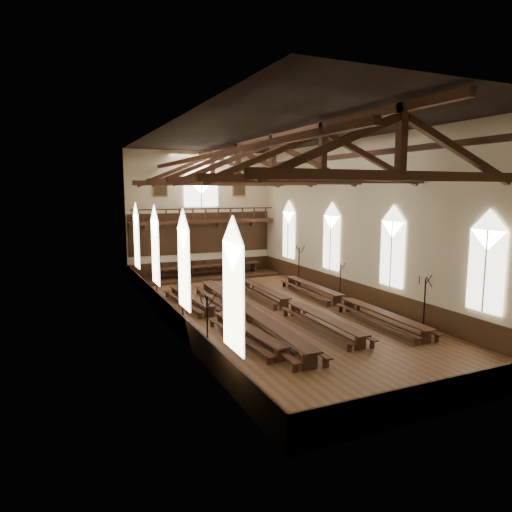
# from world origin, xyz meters

# --- Properties ---
(ground) EXTENTS (26.00, 26.00, 0.00)m
(ground) POSITION_xyz_m (0.00, 0.00, 0.00)
(ground) COLOR brown
(ground) RESTS_ON ground
(room_walls) EXTENTS (26.00, 26.00, 26.00)m
(room_walls) POSITION_xyz_m (0.00, 0.00, 6.46)
(room_walls) COLOR #C1B492
(room_walls) RESTS_ON ground
(wainscot_band) EXTENTS (12.00, 26.00, 1.20)m
(wainscot_band) POSITION_xyz_m (0.00, 0.00, 0.60)
(wainscot_band) COLOR #392211
(wainscot_band) RESTS_ON ground
(side_windows) EXTENTS (11.85, 19.80, 4.50)m
(side_windows) POSITION_xyz_m (-0.00, -0.00, 3.74)
(side_windows) COLOR white
(side_windows) RESTS_ON room_walls
(end_window) EXTENTS (2.80, 0.12, 3.80)m
(end_window) POSITION_xyz_m (0.00, 12.90, 7.22)
(end_window) COLOR white
(end_window) RESTS_ON room_walls
(minstrels_gallery) EXTENTS (11.80, 1.24, 3.70)m
(minstrels_gallery) POSITION_xyz_m (0.00, 12.66, 3.91)
(minstrels_gallery) COLOR #3B1D12
(minstrels_gallery) RESTS_ON room_walls
(portraits) EXTENTS (7.75, 0.09, 1.45)m
(portraits) POSITION_xyz_m (0.00, 12.90, 7.10)
(portraits) COLOR brown
(portraits) RESTS_ON room_walls
(roof_trusses) EXTENTS (11.70, 25.70, 2.80)m
(roof_trusses) POSITION_xyz_m (0.00, -0.00, 8.22)
(roof_trusses) COLOR #3B1D12
(roof_trusses) RESTS_ON room_walls
(refectory_row_a) EXTENTS (1.82, 13.77, 0.67)m
(refectory_row_a) POSITION_xyz_m (-3.56, -0.43, 0.49)
(refectory_row_a) COLOR #3B1D12
(refectory_row_a) RESTS_ON ground
(refectory_row_b) EXTENTS (1.96, 15.02, 0.81)m
(refectory_row_b) POSITION_xyz_m (-2.08, -1.05, 0.59)
(refectory_row_b) COLOR #3B1D12
(refectory_row_b) RESTS_ON ground
(refectory_row_c) EXTENTS (1.59, 14.07, 0.71)m
(refectory_row_c) POSITION_xyz_m (0.92, -0.44, 0.52)
(refectory_row_c) COLOR #3B1D12
(refectory_row_c) RESTS_ON ground
(refectory_row_d) EXTENTS (1.70, 14.16, 0.72)m
(refectory_row_d) POSITION_xyz_m (4.22, -0.99, 0.52)
(refectory_row_d) COLOR #3B1D12
(refectory_row_d) RESTS_ON ground
(dais) EXTENTS (11.40, 3.01, 0.20)m
(dais) POSITION_xyz_m (-0.04, 11.40, 0.10)
(dais) COLOR #392211
(dais) RESTS_ON ground
(high_table) EXTENTS (8.82, 1.32, 0.82)m
(high_table) POSITION_xyz_m (-0.04, 11.40, 0.90)
(high_table) COLOR #3B1D12
(high_table) RESTS_ON dais
(high_chairs) EXTENTS (6.79, 0.50, 1.07)m
(high_chairs) POSITION_xyz_m (-0.04, 12.25, 0.78)
(high_chairs) COLOR #3B1D12
(high_chairs) RESTS_ON dais
(candelabrum_left_near) EXTENTS (0.78, 0.81, 2.69)m
(candelabrum_left_near) POSITION_xyz_m (-5.55, -5.15, 0.82)
(candelabrum_left_near) COLOR black
(candelabrum_left_near) RESTS_ON ground
(candelabrum_left_mid) EXTENTS (0.79, 0.86, 2.81)m
(candelabrum_left_mid) POSITION_xyz_m (-5.55, -1.35, 0.85)
(candelabrum_left_mid) COLOR black
(candelabrum_left_mid) RESTS_ON ground
(candelabrum_left_far) EXTENTS (0.72, 0.69, 2.39)m
(candelabrum_left_far) POSITION_xyz_m (-5.55, 4.60, 0.73)
(candelabrum_left_far) COLOR black
(candelabrum_left_far) RESTS_ON ground
(candelabrum_right_near) EXTENTS (0.81, 0.80, 2.72)m
(candelabrum_right_near) POSITION_xyz_m (5.55, -5.93, 0.83)
(candelabrum_right_near) COLOR black
(candelabrum_right_near) RESTS_ON ground
(candelabrum_right_mid) EXTENTS (0.65, 0.70, 2.30)m
(candelabrum_right_mid) POSITION_xyz_m (5.55, 1.31, 0.70)
(candelabrum_right_mid) COLOR black
(candelabrum_right_mid) RESTS_ON ground
(candelabrum_right_far) EXTENTS (0.83, 0.85, 2.84)m
(candelabrum_right_far) POSITION_xyz_m (5.55, 6.66, 0.86)
(candelabrum_right_far) COLOR black
(candelabrum_right_far) RESTS_ON ground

